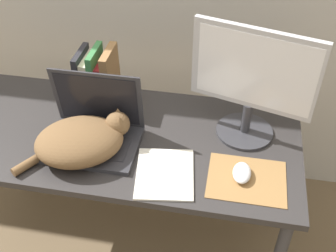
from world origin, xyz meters
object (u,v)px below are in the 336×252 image
cat (82,140)px  computer_mouse (242,173)px  notepad (165,174)px  laptop (94,131)px  external_monitor (252,81)px  book_row (97,78)px

cat → computer_mouse: (0.58, -0.02, -0.04)m
cat → notepad: 0.32m
cat → notepad: (0.31, -0.05, -0.06)m
laptop → external_monitor: 0.61m
cat → computer_mouse: size_ratio=4.00×
computer_mouse → book_row: (-0.62, 0.34, 0.09)m
computer_mouse → book_row: bearing=151.1°
external_monitor → computer_mouse: (0.00, -0.24, -0.22)m
external_monitor → book_row: external_monitor is taller
laptop → cat: size_ratio=0.85×
laptop → computer_mouse: laptop is taller
external_monitor → computer_mouse: external_monitor is taller
computer_mouse → notepad: (-0.26, -0.04, -0.02)m
laptop → cat: bearing=-106.2°
computer_mouse → notepad: computer_mouse is taller
cat → external_monitor: external_monitor is taller
cat → external_monitor: bearing=21.0°
book_row → notepad: 0.53m
cat → notepad: size_ratio=1.50×
cat → book_row: 0.33m
laptop → notepad: bearing=-23.1°
computer_mouse → notepad: bearing=-171.8°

